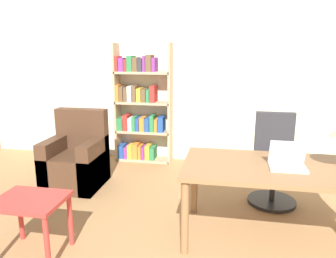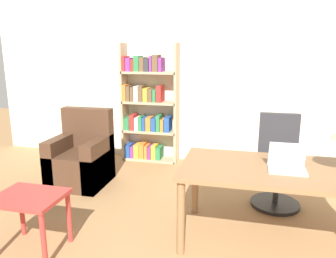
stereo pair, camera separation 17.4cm
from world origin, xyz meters
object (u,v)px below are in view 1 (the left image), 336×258
at_px(laptop, 288,162).
at_px(side_table_blue, 30,209).
at_px(desk, 275,175).
at_px(bookshelf, 140,109).
at_px(office_chair, 273,164).
at_px(armchair, 76,161).

bearing_deg(laptop, side_table_blue, -163.85).
xyz_separation_m(desk, side_table_blue, (-2.05, -0.64, -0.20)).
bearing_deg(side_table_blue, bookshelf, 84.66).
relative_size(laptop, office_chair, 0.30).
distance_m(laptop, side_table_blue, 2.26).
height_order(desk, office_chair, office_chair).
xyz_separation_m(desk, office_chair, (0.10, 0.84, -0.18)).
bearing_deg(armchair, office_chair, -0.37).
xyz_separation_m(office_chair, bookshelf, (-1.91, 1.15, 0.38)).
bearing_deg(desk, bookshelf, 132.30).
bearing_deg(armchair, desk, -19.77).
height_order(desk, armchair, armchair).
bearing_deg(office_chair, desk, -96.76).
bearing_deg(bookshelf, armchair, -116.45).
relative_size(desk, armchair, 1.69).
height_order(side_table_blue, armchair, armchair).
height_order(laptop, office_chair, office_chair).
relative_size(office_chair, armchair, 1.06).
bearing_deg(laptop, bookshelf, 133.42).
xyz_separation_m(laptop, side_table_blue, (-2.15, -0.62, -0.34)).
relative_size(armchair, bookshelf, 0.53).
distance_m(office_chair, armchair, 2.47).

